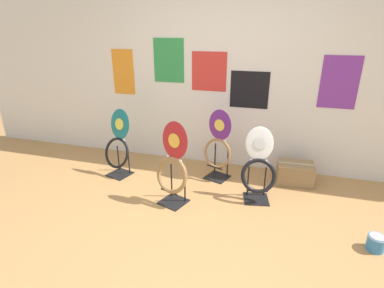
% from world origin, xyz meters
% --- Properties ---
extents(ground_plane, '(14.00, 14.00, 0.00)m').
position_xyz_m(ground_plane, '(0.00, 0.00, 0.00)').
color(ground_plane, '#B7844C').
extents(wall_back, '(8.00, 0.07, 2.60)m').
position_xyz_m(wall_back, '(-0.00, 1.96, 1.30)').
color(wall_back, silver).
rests_on(wall_back, ground_plane).
extents(toilet_seat_display_white_plain, '(0.43, 0.37, 0.85)m').
position_xyz_m(toilet_seat_display_white_plain, '(0.58, 1.07, 0.39)').
color(toilet_seat_display_white_plain, black).
rests_on(toilet_seat_display_white_plain, ground_plane).
extents(toilet_seat_display_crimson_swirl, '(0.45, 0.36, 0.96)m').
position_xyz_m(toilet_seat_display_crimson_swirl, '(-0.33, 0.73, 0.44)').
color(toilet_seat_display_crimson_swirl, black).
rests_on(toilet_seat_display_crimson_swirl, ground_plane).
extents(toilet_seat_display_purple_note, '(0.41, 0.36, 0.93)m').
position_xyz_m(toilet_seat_display_purple_note, '(0.03, 1.46, 0.45)').
color(toilet_seat_display_purple_note, black).
rests_on(toilet_seat_display_purple_note, ground_plane).
extents(toilet_seat_display_teal_sax, '(0.45, 0.35, 0.90)m').
position_xyz_m(toilet_seat_display_teal_sax, '(-1.27, 1.19, 0.40)').
color(toilet_seat_display_teal_sax, black).
rests_on(toilet_seat_display_teal_sax, ground_plane).
extents(paint_can, '(0.16, 0.16, 0.15)m').
position_xyz_m(paint_can, '(1.69, 0.49, 0.08)').
color(paint_can, teal).
rests_on(paint_can, ground_plane).
extents(storage_box, '(0.46, 0.33, 0.27)m').
position_xyz_m(storage_box, '(1.02, 1.60, 0.14)').
color(storage_box, '#93754C').
rests_on(storage_box, ground_plane).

